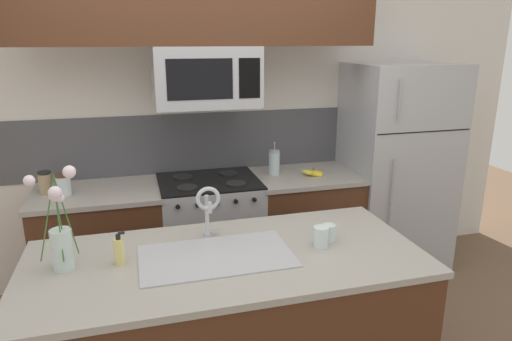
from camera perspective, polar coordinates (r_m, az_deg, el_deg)
rear_partition at (r=3.84m, az=-2.61°, el=6.17°), size 5.20×0.10×2.60m
splash_band at (r=3.76m, az=-6.86°, el=3.52°), size 3.33×0.01×0.48m
back_counter_left at (r=3.65m, az=-18.64°, el=-9.19°), size 0.91×0.65×0.91m
back_counter_right at (r=3.87m, az=5.98°, el=-6.88°), size 0.85×0.65×0.91m
stove_range at (r=3.67m, az=-5.71°, el=-8.09°), size 0.76×0.64×0.93m
microwave at (r=3.34m, az=-6.25°, el=11.56°), size 0.74×0.40×0.43m
upper_cabinet_band at (r=3.31m, az=-6.94°, el=20.39°), size 2.46×0.34×0.60m
refrigerator at (r=4.11m, az=16.94°, el=0.25°), size 0.84×0.74×1.78m
storage_jar_tall at (r=3.54m, az=-24.84°, el=-1.38°), size 0.09×0.09×0.16m
storage_jar_medium at (r=3.46m, az=-22.93°, el=-1.65°), size 0.10×0.10×0.15m
banana_bunch at (r=3.68m, az=7.23°, el=-0.29°), size 0.19×0.15×0.08m
french_press at (r=3.66m, az=2.30°, el=1.03°), size 0.09×0.09×0.27m
island_counter at (r=2.58m, az=-3.53°, el=-19.59°), size 2.00×0.91×0.91m
kitchen_sink at (r=2.37m, az=-4.94°, el=-12.17°), size 0.76×0.44×0.16m
sink_faucet at (r=2.46m, az=-6.02°, el=-4.33°), size 0.14×0.14×0.31m
dish_soap_bottle at (r=2.33m, az=-16.72°, el=-9.59°), size 0.06×0.05×0.16m
drinking_glass at (r=2.44m, az=8.11°, el=-8.22°), size 0.08×0.08×0.11m
spare_glass at (r=2.52m, az=9.10°, el=-7.68°), size 0.07×0.07×0.09m
flower_vase at (r=2.33m, az=-23.19°, el=-7.61°), size 0.22×0.14×0.50m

